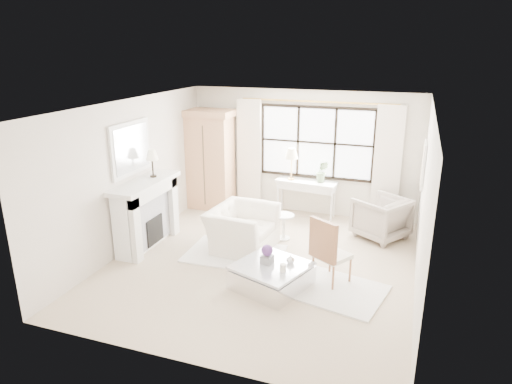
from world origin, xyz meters
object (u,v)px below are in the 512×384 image
console_table (306,198)px  club_armchair (242,229)px  armoire (209,159)px  coffee_table (271,276)px

console_table → club_armchair: console_table is taller
armoire → club_armchair: 2.52m
armoire → console_table: (2.21, 0.16, -0.74)m
armoire → club_armchair: bearing=-51.4°
armoire → console_table: size_ratio=1.67×
armoire → console_table: 2.34m
console_table → coffee_table: size_ratio=1.05×
console_table → coffee_table: (0.22, -3.20, -0.22)m
club_armchair → coffee_table: club_armchair is taller
console_table → coffee_table: bearing=-80.0°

